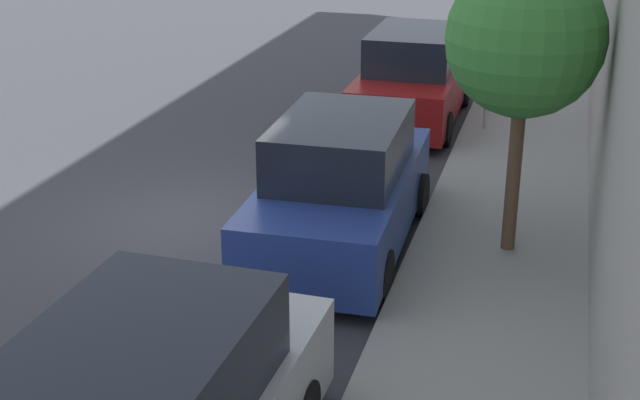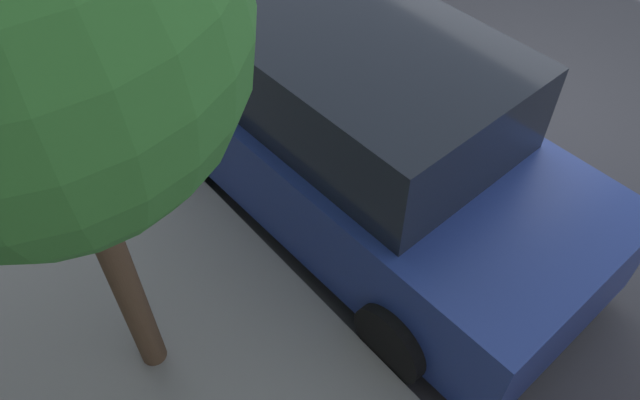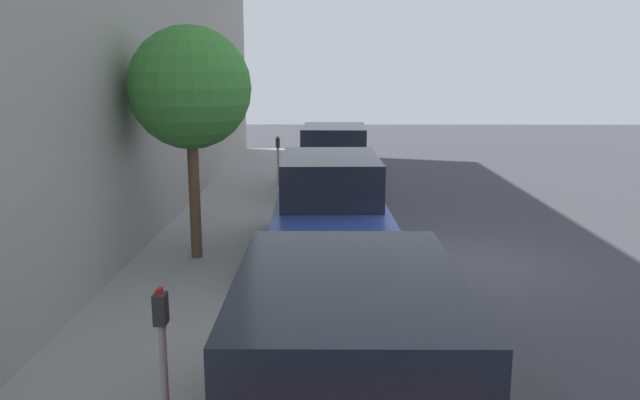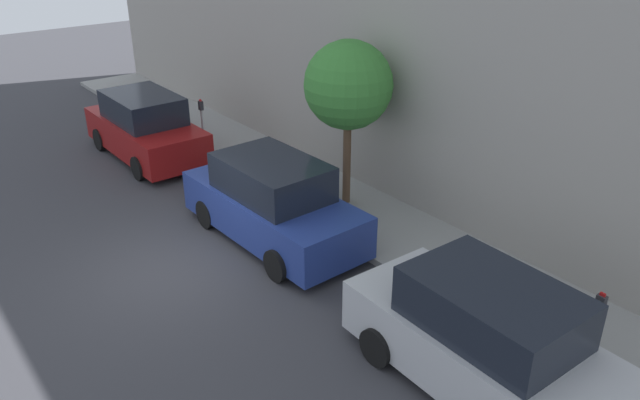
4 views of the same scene
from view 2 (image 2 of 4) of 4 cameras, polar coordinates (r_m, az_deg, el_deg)
ground_plane at (r=7.74m, az=17.80°, el=7.60°), size 60.00×60.00×0.00m
sidewalk at (r=5.51m, az=-13.95°, el=-12.74°), size 2.51×32.00×0.15m
parked_suv_second at (r=5.70m, az=3.45°, el=5.82°), size 2.09×4.85×1.98m
street_tree at (r=3.20m, az=-25.67°, el=13.69°), size 2.14×2.14×4.12m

